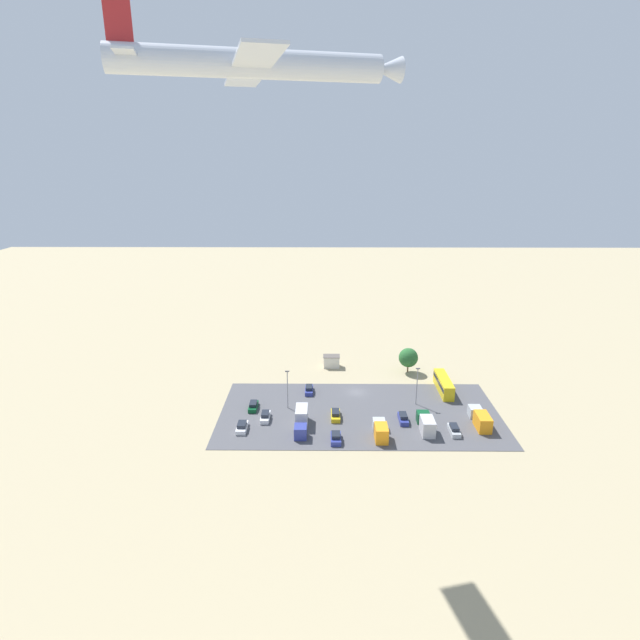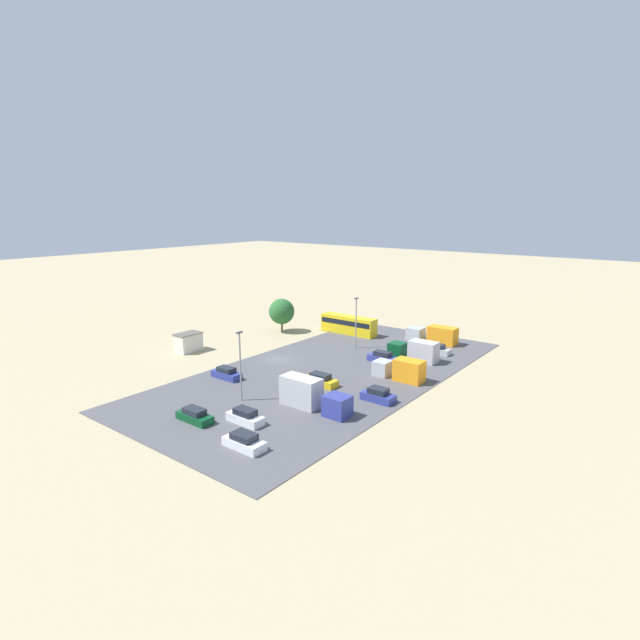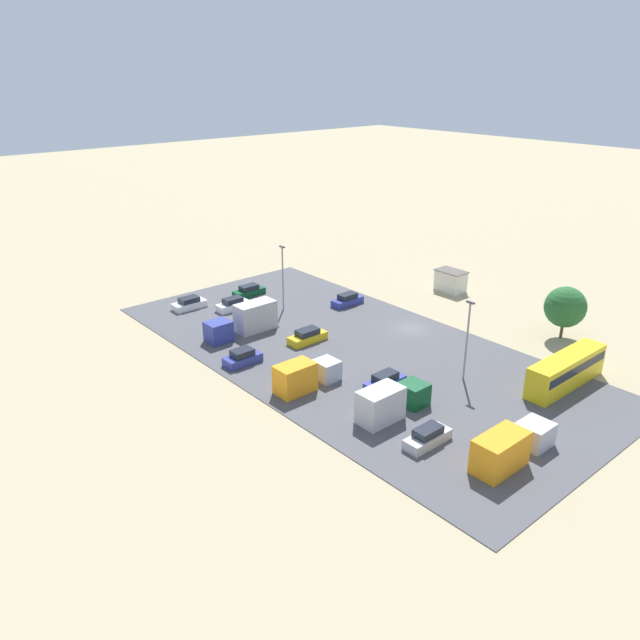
{
  "view_description": "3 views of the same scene",
  "coord_description": "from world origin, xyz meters",
  "px_view_note": "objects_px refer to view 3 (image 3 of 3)",
  "views": [
    {
      "loc": [
        7.56,
        104.03,
        50.81
      ],
      "look_at": [
        8.2,
        24.34,
        25.23
      ],
      "focal_mm": 28.0,
      "sensor_mm": 36.0,
      "label": 1
    },
    {
      "loc": [
        54.53,
        50.33,
        23.04
      ],
      "look_at": [
        -2.07,
        6.51,
        6.84
      ],
      "focal_mm": 28.0,
      "sensor_mm": 36.0,
      "label": 2
    },
    {
      "loc": [
        -46.19,
        54.28,
        30.0
      ],
      "look_at": [
        4.21,
        10.93,
        2.78
      ],
      "focal_mm": 35.0,
      "sensor_mm": 36.0,
      "label": 3
    }
  ],
  "objects_px": {
    "bus": "(566,370)",
    "parked_truck_1": "(510,447)",
    "parked_car_1": "(428,437)",
    "parked_truck_0": "(304,376)",
    "parked_car_7": "(243,358)",
    "parked_truck_3": "(390,402)",
    "parked_car_0": "(307,336)",
    "parked_car_2": "(385,382)",
    "shed_building": "(451,281)",
    "parked_car_4": "(233,305)",
    "parked_car_6": "(189,304)",
    "parked_car_5": "(347,300)",
    "parked_truck_2": "(245,320)",
    "parked_car_3": "(249,291)"
  },
  "relations": [
    {
      "from": "parked_car_4",
      "to": "parked_car_6",
      "type": "distance_m",
      "value": 5.86
    },
    {
      "from": "parked_car_2",
      "to": "shed_building",
      "type": "bearing_deg",
      "value": 116.7
    },
    {
      "from": "parked_car_2",
      "to": "parked_car_5",
      "type": "xyz_separation_m",
      "value": [
        19.55,
        -13.13,
        -0.02
      ]
    },
    {
      "from": "bus",
      "to": "parked_truck_1",
      "type": "relative_size",
      "value": 1.25
    },
    {
      "from": "bus",
      "to": "parked_car_5",
      "type": "distance_m",
      "value": 30.97
    },
    {
      "from": "bus",
      "to": "parked_truck_1",
      "type": "xyz_separation_m",
      "value": [
        -3.86,
        15.47,
        -0.4
      ]
    },
    {
      "from": "shed_building",
      "to": "parked_truck_2",
      "type": "distance_m",
      "value": 31.53
    },
    {
      "from": "parked_car_0",
      "to": "parked_car_7",
      "type": "height_order",
      "value": "parked_car_7"
    },
    {
      "from": "parked_car_0",
      "to": "parked_car_2",
      "type": "bearing_deg",
      "value": -5.54
    },
    {
      "from": "parked_car_1",
      "to": "parked_car_4",
      "type": "bearing_deg",
      "value": -7.57
    },
    {
      "from": "parked_car_4",
      "to": "parked_truck_1",
      "type": "height_order",
      "value": "parked_truck_1"
    },
    {
      "from": "parked_car_1",
      "to": "parked_car_3",
      "type": "xyz_separation_m",
      "value": [
        40.53,
        -9.67,
        -0.04
      ]
    },
    {
      "from": "parked_car_4",
      "to": "parked_truck_1",
      "type": "distance_m",
      "value": 43.45
    },
    {
      "from": "parked_car_7",
      "to": "parked_truck_1",
      "type": "xyz_separation_m",
      "value": [
        -29.11,
        -6.28,
        0.68
      ]
    },
    {
      "from": "parked_car_1",
      "to": "parked_truck_2",
      "type": "distance_m",
      "value": 29.94
    },
    {
      "from": "bus",
      "to": "parked_car_2",
      "type": "relative_size",
      "value": 2.41
    },
    {
      "from": "parked_car_2",
      "to": "parked_car_4",
      "type": "bearing_deg",
      "value": 178.96
    },
    {
      "from": "shed_building",
      "to": "parked_car_5",
      "type": "bearing_deg",
      "value": 70.5
    },
    {
      "from": "parked_car_2",
      "to": "parked_truck_0",
      "type": "relative_size",
      "value": 0.64
    },
    {
      "from": "parked_car_0",
      "to": "parked_truck_0",
      "type": "xyz_separation_m",
      "value": [
        -8.47,
        7.43,
        0.7
      ]
    },
    {
      "from": "parked_car_5",
      "to": "parked_truck_0",
      "type": "height_order",
      "value": "parked_truck_0"
    },
    {
      "from": "parked_car_2",
      "to": "bus",
      "type": "bearing_deg",
      "value": 51.08
    },
    {
      "from": "parked_car_7",
      "to": "parked_truck_3",
      "type": "distance_m",
      "value": 18.32
    },
    {
      "from": "parked_car_0",
      "to": "parked_car_3",
      "type": "xyz_separation_m",
      "value": [
        17.54,
        -3.88,
        -0.04
      ]
    },
    {
      "from": "parked_car_5",
      "to": "parked_truck_0",
      "type": "relative_size",
      "value": 0.63
    },
    {
      "from": "parked_car_2",
      "to": "parked_truck_3",
      "type": "distance_m",
      "value": 5.36
    },
    {
      "from": "parked_car_3",
      "to": "parked_car_6",
      "type": "height_order",
      "value": "parked_car_6"
    },
    {
      "from": "parked_car_4",
      "to": "parked_car_6",
      "type": "relative_size",
      "value": 1.0
    },
    {
      "from": "shed_building",
      "to": "parked_car_0",
      "type": "distance_m",
      "value": 26.92
    },
    {
      "from": "bus",
      "to": "parked_truck_3",
      "type": "relative_size",
      "value": 1.43
    },
    {
      "from": "parked_car_3",
      "to": "parked_car_1",
      "type": "bearing_deg",
      "value": 166.57
    },
    {
      "from": "shed_building",
      "to": "parked_car_7",
      "type": "bearing_deg",
      "value": 90.52
    },
    {
      "from": "bus",
      "to": "parked_car_2",
      "type": "xyz_separation_m",
      "value": [
        11.38,
        14.1,
        -1.08
      ]
    },
    {
      "from": "shed_building",
      "to": "parked_car_3",
      "type": "distance_m",
      "value": 28.67
    },
    {
      "from": "parked_car_4",
      "to": "parked_truck_2",
      "type": "xyz_separation_m",
      "value": [
        -7.54,
        3.15,
        0.92
      ]
    },
    {
      "from": "parked_car_6",
      "to": "parked_car_4",
      "type": "bearing_deg",
      "value": 45.05
    },
    {
      "from": "bus",
      "to": "parked_car_6",
      "type": "bearing_deg",
      "value": 22.09
    },
    {
      "from": "parked_car_2",
      "to": "parked_truck_1",
      "type": "xyz_separation_m",
      "value": [
        -15.24,
        1.37,
        0.68
      ]
    },
    {
      "from": "shed_building",
      "to": "parked_car_1",
      "type": "xyz_separation_m",
      "value": [
        -23.46,
        32.7,
        -0.79
      ]
    },
    {
      "from": "parked_car_0",
      "to": "parked_truck_1",
      "type": "height_order",
      "value": "parked_truck_1"
    },
    {
      "from": "bus",
      "to": "parked_truck_1",
      "type": "distance_m",
      "value": 15.95
    },
    {
      "from": "parked_car_2",
      "to": "parked_truck_0",
      "type": "bearing_deg",
      "value": -130.81
    },
    {
      "from": "parked_car_3",
      "to": "parked_truck_0",
      "type": "distance_m",
      "value": 28.37
    },
    {
      "from": "parked_car_1",
      "to": "parked_truck_0",
      "type": "relative_size",
      "value": 0.64
    },
    {
      "from": "parked_truck_0",
      "to": "parked_truck_3",
      "type": "bearing_deg",
      "value": 15.52
    },
    {
      "from": "bus",
      "to": "parked_truck_1",
      "type": "bearing_deg",
      "value": 104.0
    },
    {
      "from": "parked_car_1",
      "to": "parked_truck_0",
      "type": "xyz_separation_m",
      "value": [
        14.52,
        1.64,
        0.7
      ]
    },
    {
      "from": "shed_building",
      "to": "parked_truck_0",
      "type": "height_order",
      "value": "parked_truck_0"
    },
    {
      "from": "shed_building",
      "to": "parked_truck_3",
      "type": "height_order",
      "value": "parked_truck_3"
    },
    {
      "from": "bus",
      "to": "parked_car_6",
      "type": "height_order",
      "value": "bus"
    }
  ]
}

